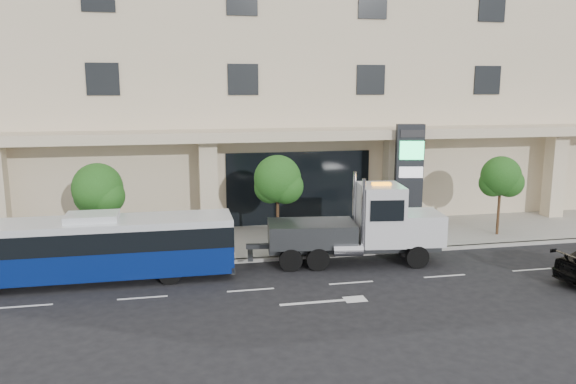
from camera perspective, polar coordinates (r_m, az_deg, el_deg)
name	(u,v)px	position (r m, az deg, el deg)	size (l,w,h in m)	color
ground	(340,271)	(23.92, 5.31, -7.98)	(120.00, 120.00, 0.00)	black
sidewalk	(311,238)	(28.51, 2.40, -4.72)	(120.00, 6.00, 0.15)	gray
curb	(327,255)	(25.73, 4.02, -6.45)	(120.00, 0.30, 0.15)	gray
convention_center	(274,50)	(37.77, -1.41, 14.19)	(60.00, 17.60, 20.00)	#C7B795
tree_left	(98,192)	(25.87, -18.71, 0.03)	(2.27, 2.20, 4.22)	#422B19
tree_mid	(278,182)	(26.07, -1.02, 1.00)	(2.28, 2.20, 4.38)	#422B19
tree_right	(501,179)	(30.36, 20.85, 1.25)	(2.10, 2.00, 4.04)	#422B19
city_bus	(94,247)	(23.51, -19.11, -5.30)	(10.89, 2.33, 2.76)	black
tow_truck	(363,227)	(24.70, 7.63, -3.55)	(8.64, 3.02, 3.90)	#2D3033
signage_pylon	(409,178)	(29.59, 12.17, 1.42)	(1.47, 0.78, 5.62)	black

